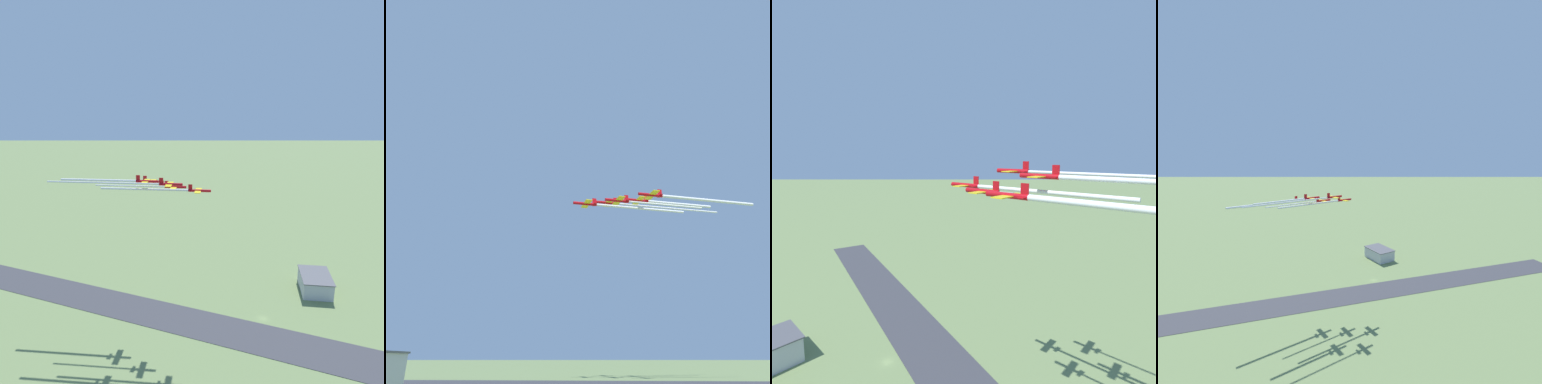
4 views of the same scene
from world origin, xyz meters
TOP-DOWN VIEW (x-y plane):
  - ground_plane at (0.00, 0.00)m, footprint 3000.00×3000.00m
  - runway_strip at (9.58, -33.37)m, footprint 121.63×383.02m
  - hangar at (-35.03, 32.80)m, footprint 26.79×18.01m
  - jet_0 at (9.60, -33.80)m, footprint 10.18×10.83m
  - jet_1 at (2.66, -46.70)m, footprint 10.18×10.83m
  - jet_2 at (17.51, -46.13)m, footprint 10.18×10.83m
  - jet_3 at (-4.27, -59.60)m, footprint 10.18×10.83m
  - jet_4 at (10.57, -59.03)m, footprint 10.18×10.83m
  - smoke_trail_0 at (10.62, -60.19)m, footprint 2.72×42.91m
  - smoke_trail_1 at (3.54, -69.43)m, footprint 2.15×35.56m
  - smoke_trail_2 at (18.72, -77.77)m, footprint 2.86×53.40m
  - smoke_trail_3 at (-3.22, -86.78)m, footprint 3.00×44.48m
  - smoke_trail_4 at (11.39, -80.20)m, footprint 2.48×32.47m

SIDE VIEW (x-z plane):
  - ground_plane at x=0.00m, z-range 0.00..0.00m
  - runway_strip at x=9.58m, z-range 0.00..0.20m
  - hangar at x=-35.03m, z-range 0.02..10.43m
  - smoke_trail_1 at x=3.54m, z-range 71.45..72.23m
  - jet_1 at x=2.66m, z-range 70.08..73.71m
  - smoke_trail_0 at x=10.62m, z-range 71.57..72.64m
  - jet_0 at x=9.60m, z-range 70.34..73.97m
  - smoke_trail_3 at x=-3.22m, z-range 71.97..73.26m
  - jet_3 at x=-4.27m, z-range 70.86..74.48m
  - smoke_trail_4 at x=11.39m, z-range 75.47..76.70m
  - jet_4 at x=10.57m, z-range 74.32..77.95m
  - smoke_trail_2 at x=18.72m, z-range 76.26..77.06m
  - jet_2 at x=17.51m, z-range 74.90..78.53m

